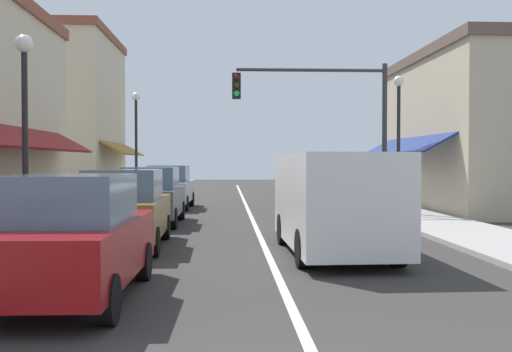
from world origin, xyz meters
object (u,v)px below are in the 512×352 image
object	(u,v)px
van_in_lane	(334,200)
traffic_signal_mast_arm	(330,110)
street_lamp_right_mid	(399,123)
parked_car_third_left	(152,196)
parked_car_far_left	(169,187)
parked_car_nearest_left	(72,238)
parked_car_second_left	(125,209)
street_lamp_left_far	(136,130)
street_lamp_left_near	(25,107)

from	to	relation	value
van_in_lane	traffic_signal_mast_arm	distance (m)	9.17
traffic_signal_mast_arm	street_lamp_right_mid	bearing A→B (deg)	-27.71
parked_car_third_left	parked_car_far_left	size ratio (longest dim) A/B	0.99
parked_car_nearest_left	parked_car_second_left	bearing A→B (deg)	92.24
street_lamp_left_far	street_lamp_right_mid	bearing A→B (deg)	-34.32
parked_car_nearest_left	parked_car_third_left	world-z (taller)	same
parked_car_far_left	street_lamp_right_mid	world-z (taller)	street_lamp_right_mid
street_lamp_right_mid	van_in_lane	bearing A→B (deg)	-115.37
parked_car_nearest_left	van_in_lane	world-z (taller)	van_in_lane
parked_car_third_left	street_lamp_right_mid	bearing A→B (deg)	11.00
parked_car_third_left	street_lamp_left_near	xyz separation A→B (m)	(-1.76, -6.21, 2.18)
parked_car_third_left	street_lamp_right_mid	distance (m)	8.60
parked_car_third_left	parked_car_second_left	bearing A→B (deg)	-89.26
street_lamp_left_near	street_lamp_left_far	distance (m)	14.41
parked_car_far_left	street_lamp_left_far	size ratio (longest dim) A/B	0.83
parked_car_second_left	street_lamp_left_far	distance (m)	13.50
parked_car_nearest_left	street_lamp_right_mid	distance (m)	14.21
parked_car_third_left	street_lamp_left_far	distance (m)	8.72
parked_car_nearest_left	parked_car_far_left	size ratio (longest dim) A/B	1.00
parked_car_second_left	van_in_lane	size ratio (longest dim) A/B	0.79
parked_car_far_left	street_lamp_right_mid	xyz separation A→B (m)	(8.16, -4.58, 2.38)
street_lamp_right_mid	parked_car_nearest_left	bearing A→B (deg)	-124.87
parked_car_second_left	traffic_signal_mast_arm	bearing A→B (deg)	50.96
parked_car_third_left	street_lamp_left_near	distance (m)	6.82
street_lamp_left_near	traffic_signal_mast_arm	bearing A→B (deg)	48.73
parked_car_second_left	parked_car_far_left	size ratio (longest dim) A/B	1.00
traffic_signal_mast_arm	parked_car_third_left	bearing A→B (deg)	-156.39
parked_car_second_left	street_lamp_right_mid	distance (m)	10.64
parked_car_far_left	street_lamp_left_near	world-z (taller)	street_lamp_left_near
parked_car_third_left	traffic_signal_mast_arm	bearing A→B (deg)	24.21
parked_car_second_left	parked_car_third_left	size ratio (longest dim) A/B	1.00
street_lamp_left_far	van_in_lane	bearing A→B (deg)	-66.38
parked_car_third_left	traffic_signal_mast_arm	size ratio (longest dim) A/B	0.74
street_lamp_right_mid	street_lamp_left_far	distance (m)	11.89
parked_car_third_left	street_lamp_left_far	bearing A→B (deg)	102.23
street_lamp_left_near	parked_car_third_left	bearing A→B (deg)	74.17
street_lamp_left_near	street_lamp_left_far	bearing A→B (deg)	89.70
parked_car_second_left	street_lamp_left_far	world-z (taller)	street_lamp_left_far
parked_car_nearest_left	street_lamp_left_near	xyz separation A→B (m)	(-1.88, 3.79, 2.18)
parked_car_second_left	street_lamp_right_mid	xyz separation A→B (m)	(8.12, 6.46, 2.38)
parked_car_second_left	street_lamp_right_mid	bearing A→B (deg)	37.71
traffic_signal_mast_arm	street_lamp_left_far	bearing A→B (deg)	144.00
parked_car_far_left	parked_car_third_left	bearing A→B (deg)	-88.14
parked_car_nearest_left	traffic_signal_mast_arm	bearing A→B (deg)	66.07
parked_car_second_left	parked_car_nearest_left	bearing A→B (deg)	-89.59
traffic_signal_mast_arm	street_lamp_left_far	distance (m)	9.50
parked_car_nearest_left	parked_car_far_left	distance (m)	16.07
parked_car_third_left	street_lamp_right_mid	world-z (taller)	street_lamp_right_mid
parked_car_third_left	parked_car_far_left	distance (m)	6.07
parked_car_nearest_left	street_lamp_left_near	distance (m)	4.76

